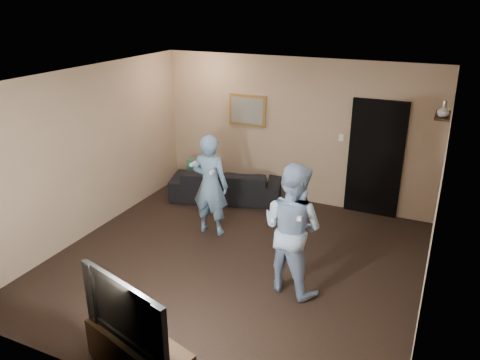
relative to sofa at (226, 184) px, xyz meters
The scene contains 19 objects.
ground 2.28m from the sofa, 60.78° to the right, with size 5.00×5.00×0.00m, color black.
ceiling 3.23m from the sofa, 60.78° to the right, with size 5.00×5.00×0.04m, color silver.
wall_back 1.58m from the sofa, 25.58° to the left, with size 5.00×0.04×2.60m, color tan.
wall_front 4.71m from the sofa, 76.14° to the right, with size 5.00×0.04×2.60m, color tan.
wall_left 2.62m from the sofa, 125.31° to the right, with size 0.04×5.00×2.60m, color tan.
wall_right 4.23m from the sofa, 28.69° to the right, with size 0.04×5.00×2.60m, color tan.
sofa is the anchor object (origin of this frame).
throw_pillow 0.62m from the sofa, behind, with size 0.41×0.13×0.41m, color #194C3C.
painting_frame 1.41m from the sofa, 68.01° to the left, with size 0.72×0.05×0.57m, color olive.
painting_canvas 1.40m from the sofa, 66.90° to the left, with size 0.62×0.01×0.47m, color slate.
doorway 2.70m from the sofa, 11.04° to the left, with size 0.90×0.06×2.00m, color black.
light_switch 2.25m from the sofa, 14.44° to the left, with size 0.08×0.02×0.12m, color silver.
wall_shelf 3.89m from the sofa, ahead, with size 0.20×0.60×0.03m, color black.
shelf_vase 3.94m from the sofa, ahead, with size 0.16×0.16×0.17m, color silver.
shelf_figurine 3.93m from the sofa, ahead, with size 0.06×0.06×0.18m, color silver.
tv_console 4.45m from the sofa, 74.96° to the right, with size 1.23×0.40×0.44m, color black.
television 4.48m from the sofa, 74.96° to the right, with size 1.19×0.16×0.69m, color black.
wii_player_left 1.44m from the sofa, 74.31° to the right, with size 0.61×0.50×1.62m.
wii_player_right 3.05m from the sofa, 47.77° to the right, with size 0.98×0.86×1.72m.
Camera 1 is at (2.48, -5.23, 3.55)m, focal length 35.00 mm.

